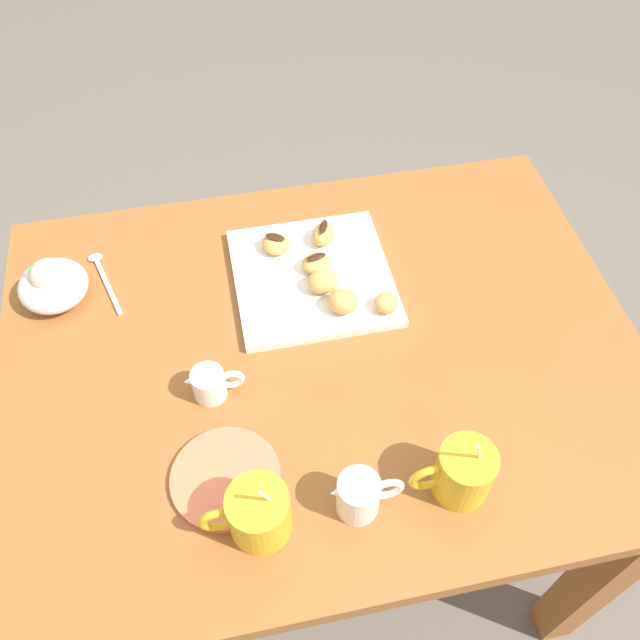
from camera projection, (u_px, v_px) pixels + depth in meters
The scene contains 19 objects.
ground_plane at pixel (322, 518), 1.69m from camera, with size 8.00×8.00×0.00m, color #665B51.
dining_table at pixel (322, 392), 1.20m from camera, with size 1.06×0.82×0.75m.
pastry_plate_square at pixel (312, 277), 1.18m from camera, with size 0.28×0.28×0.02m, color white.
coffee_mug_mustard_left at pixel (462, 472), 0.91m from camera, with size 0.12×0.08×0.14m.
coffee_mug_mustard_right at pixel (257, 513), 0.88m from camera, with size 0.12×0.09×0.13m.
cream_pitcher_white at pixel (360, 495), 0.90m from camera, with size 0.10×0.06×0.07m.
ice_cream_bowl at pixel (52, 284), 1.13m from camera, with size 0.12×0.12×0.09m.
chocolate_sauce_pitcher at pixel (210, 383), 1.02m from camera, with size 0.09×0.05×0.06m.
saucer_coral_left at pixel (226, 478), 0.95m from camera, with size 0.16×0.16×0.01m, color #E5704C.
loose_spoon_near_saucer at pixel (103, 275), 1.19m from camera, with size 0.06×0.15×0.01m.
beignet_0 at pixel (323, 282), 1.14m from camera, with size 0.05×0.05×0.04m, color #DBA351.
beignet_1 at pixel (316, 263), 1.17m from camera, with size 0.05×0.05×0.03m, color #DBA351.
chocolate_drizzle_1 at pixel (316, 257), 1.16m from camera, with size 0.04×0.02×0.01m, color #381E11.
beignet_2 at pixel (386, 303), 1.12m from camera, with size 0.04×0.04×0.03m, color #DBA351.
beignet_3 at pixel (343, 301), 1.11m from camera, with size 0.05×0.05×0.04m, color #DBA351.
beignet_4 at pixel (323, 234), 1.21m from camera, with size 0.05×0.04×0.04m, color #DBA351.
chocolate_drizzle_4 at pixel (323, 227), 1.20m from camera, with size 0.04×0.01×0.01m, color #381E11.
beignet_5 at pixel (276, 244), 1.20m from camera, with size 0.05×0.05×0.03m, color #DBA351.
chocolate_drizzle_5 at pixel (275, 237), 1.19m from camera, with size 0.04×0.02×0.01m, color #381E11.
Camera 1 is at (0.13, 0.62, 1.65)m, focal length 37.05 mm.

